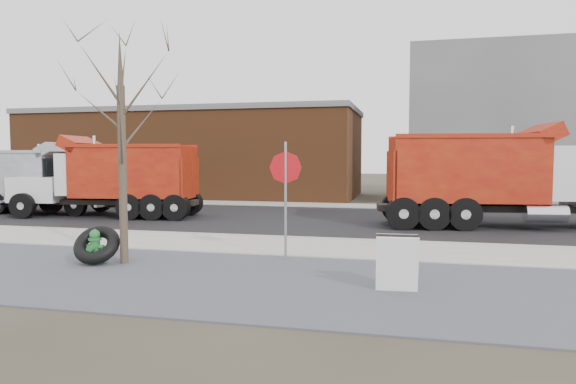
% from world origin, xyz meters
% --- Properties ---
extents(ground, '(120.00, 120.00, 0.00)m').
position_xyz_m(ground, '(0.00, 0.00, 0.00)').
color(ground, '#383328').
rests_on(ground, ground).
extents(gravel_verge, '(60.00, 5.00, 0.03)m').
position_xyz_m(gravel_verge, '(0.00, -3.50, 0.01)').
color(gravel_verge, slate).
rests_on(gravel_verge, ground).
extents(sidewalk, '(60.00, 2.50, 0.06)m').
position_xyz_m(sidewalk, '(0.00, 0.25, 0.03)').
color(sidewalk, '#9E9B93').
rests_on(sidewalk, ground).
extents(curb, '(60.00, 0.15, 0.11)m').
position_xyz_m(curb, '(0.00, 1.55, 0.06)').
color(curb, '#9E9B93').
rests_on(curb, ground).
extents(road, '(60.00, 9.40, 0.02)m').
position_xyz_m(road, '(0.00, 6.30, 0.01)').
color(road, black).
rests_on(road, ground).
extents(far_sidewalk, '(60.00, 2.00, 0.06)m').
position_xyz_m(far_sidewalk, '(0.00, 12.00, 0.03)').
color(far_sidewalk, '#9E9B93').
rests_on(far_sidewalk, ground).
extents(building_grey, '(12.00, 10.00, 8.00)m').
position_xyz_m(building_grey, '(9.00, 18.00, 4.00)').
color(building_grey, slate).
rests_on(building_grey, ground).
extents(building_brick, '(20.20, 8.20, 5.30)m').
position_xyz_m(building_brick, '(-10.00, 17.00, 2.65)').
color(building_brick, brown).
rests_on(building_brick, ground).
extents(bare_tree, '(3.20, 3.20, 5.20)m').
position_xyz_m(bare_tree, '(-3.20, -2.60, 3.30)').
color(bare_tree, '#382D23').
rests_on(bare_tree, ground).
extents(fire_hydrant, '(0.45, 0.44, 0.81)m').
position_xyz_m(fire_hydrant, '(-3.82, -2.78, 0.37)').
color(fire_hydrant, '#2D763D').
rests_on(fire_hydrant, ground).
extents(truck_tire, '(1.19, 1.11, 0.91)m').
position_xyz_m(truck_tire, '(-3.79, -2.76, 0.45)').
color(truck_tire, black).
rests_on(truck_tire, ground).
extents(stop_sign, '(0.74, 0.22, 2.78)m').
position_xyz_m(stop_sign, '(0.25, -1.36, 1.89)').
color(stop_sign, gray).
rests_on(stop_sign, ground).
extents(sandwich_board, '(0.77, 0.51, 1.03)m').
position_xyz_m(sandwich_board, '(2.85, -3.64, 0.54)').
color(sandwich_board, white).
rests_on(sandwich_board, ground).
extents(dump_truck_red_a, '(8.74, 3.42, 3.50)m').
position_xyz_m(dump_truck_red_a, '(5.99, 5.78, 1.78)').
color(dump_truck_red_a, black).
rests_on(dump_truck_red_a, ground).
extents(dump_truck_red_b, '(7.66, 3.00, 3.20)m').
position_xyz_m(dump_truck_red_b, '(-8.49, 5.42, 1.63)').
color(dump_truck_red_b, black).
rests_on(dump_truck_red_b, ground).
extents(dump_truck_grey, '(6.54, 2.10, 2.96)m').
position_xyz_m(dump_truck_grey, '(-12.87, 6.04, 1.52)').
color(dump_truck_grey, black).
rests_on(dump_truck_grey, ground).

